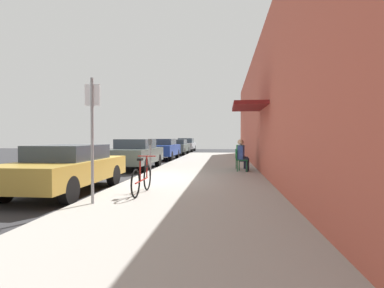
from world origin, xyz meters
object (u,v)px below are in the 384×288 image
object	(u,v)px
parked_car_3	(177,147)
seated_patron_0	(242,154)
bicycle_0	(142,179)
parked_car_4	(186,145)
street_sign	(92,130)
cafe_chair_0	(241,159)
parking_meter	(150,154)
parked_car_0	(67,167)
cafe_chair_1	(240,157)
parked_car_1	(135,153)
parked_car_2	(163,149)
seated_patron_1	(241,153)

from	to	relation	value
parked_car_3	seated_patron_0	xyz separation A→B (m)	(4.93, -14.02, 0.11)
bicycle_0	seated_patron_0	xyz separation A→B (m)	(2.70, 5.30, 0.34)
parked_car_4	street_sign	bearing A→B (deg)	-86.78
cafe_chair_0	parking_meter	bearing A→B (deg)	-151.72
parked_car_0	cafe_chair_1	world-z (taller)	parked_car_0
parked_car_1	parked_car_2	bearing A→B (deg)	90.00
parked_car_3	seated_patron_1	xyz separation A→B (m)	(4.93, -13.10, 0.11)
seated_patron_1	cafe_chair_1	bearing A→B (deg)	-162.49
cafe_chair_1	seated_patron_1	xyz separation A→B (m)	(0.06, 0.02, 0.19)
parked_car_3	seated_patron_0	distance (m)	14.87
parked_car_3	street_sign	distance (m)	20.57
parked_car_1	parked_car_3	bearing A→B (deg)	90.00
bicycle_0	cafe_chair_0	size ratio (longest dim) A/B	1.97
parked_car_0	street_sign	size ratio (longest dim) A/B	1.69
bicycle_0	seated_patron_1	distance (m)	6.79
seated_patron_0	cafe_chair_1	size ratio (longest dim) A/B	1.48
parked_car_3	bicycle_0	size ratio (longest dim) A/B	2.57
street_sign	bicycle_0	size ratio (longest dim) A/B	1.52
parked_car_3	cafe_chair_0	distance (m)	14.83
parked_car_1	seated_patron_0	distance (m)	5.17
cafe_chair_0	cafe_chair_1	world-z (taller)	same
parked_car_3	street_sign	xyz separation A→B (m)	(1.50, -20.49, 0.94)
bicycle_0	cafe_chair_1	distance (m)	6.74
parked_car_2	street_sign	distance (m)	14.50
parked_car_4	parking_meter	distance (m)	22.04
parked_car_2	cafe_chair_1	world-z (taller)	parked_car_2
parked_car_3	cafe_chair_0	world-z (taller)	parked_car_3
parked_car_4	parking_meter	world-z (taller)	parking_meter
parked_car_1	seated_patron_0	world-z (taller)	parked_car_1
parked_car_3	street_sign	world-z (taller)	street_sign
cafe_chair_1	seated_patron_1	size ratio (longest dim) A/B	0.67
parked_car_4	cafe_chair_0	size ratio (longest dim) A/B	5.06
bicycle_0	cafe_chair_1	world-z (taller)	bicycle_0
parked_car_1	street_sign	size ratio (longest dim) A/B	1.69
parking_meter	seated_patron_1	bearing A→B (deg)	38.54
seated_patron_0	cafe_chair_1	bearing A→B (deg)	93.62
bicycle_0	seated_patron_1	bearing A→B (deg)	66.49
parked_car_0	seated_patron_0	xyz separation A→B (m)	(4.93, 4.73, 0.13)
parked_car_0	cafe_chair_1	xyz separation A→B (m)	(4.87, 5.63, -0.06)
parked_car_1	parked_car_3	world-z (taller)	parked_car_1
bicycle_0	cafe_chair_0	bearing A→B (deg)	63.53
parked_car_2	cafe_chair_1	xyz separation A→B (m)	(4.87, -7.02, -0.12)
parked_car_1	seated_patron_1	world-z (taller)	parked_car_1
parked_car_0	bicycle_0	world-z (taller)	parked_car_0
parked_car_3	cafe_chair_1	size ratio (longest dim) A/B	5.06
parked_car_3	seated_patron_1	distance (m)	14.00
parking_meter	seated_patron_0	size ratio (longest dim) A/B	1.02
bicycle_0	cafe_chair_1	bearing A→B (deg)	66.88
parked_car_0	cafe_chair_0	xyz separation A→B (m)	(4.87, 4.74, -0.06)
parked_car_3	cafe_chair_0	xyz separation A→B (m)	(4.87, -14.01, -0.08)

